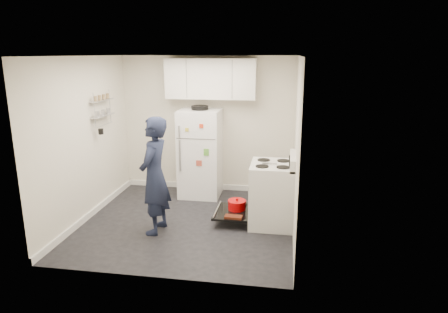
% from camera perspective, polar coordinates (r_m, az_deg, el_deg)
% --- Properties ---
extents(room, '(3.21, 3.21, 2.51)m').
position_cam_1_polar(room, '(5.95, -5.59, 1.56)').
color(room, black).
rests_on(room, ground).
extents(electric_range, '(0.66, 0.76, 1.10)m').
position_cam_1_polar(electric_range, '(6.09, 6.78, -5.42)').
color(electric_range, silver).
rests_on(electric_range, ground).
extents(open_oven_door, '(0.55, 0.70, 0.22)m').
position_cam_1_polar(open_oven_door, '(6.27, 1.50, -7.48)').
color(open_oven_door, black).
rests_on(open_oven_door, ground).
extents(refrigerator, '(0.72, 0.74, 1.64)m').
position_cam_1_polar(refrigerator, '(7.21, -3.38, 0.52)').
color(refrigerator, white).
rests_on(refrigerator, ground).
extents(upper_cabinets, '(1.60, 0.33, 0.70)m').
position_cam_1_polar(upper_cabinets, '(7.15, -1.88, 11.04)').
color(upper_cabinets, silver).
rests_on(upper_cabinets, room).
extents(wall_shelf_rack, '(0.14, 0.60, 0.61)m').
position_cam_1_polar(wall_shelf_rack, '(6.81, -17.00, 6.65)').
color(wall_shelf_rack, '#B2B2B7').
rests_on(wall_shelf_rack, room).
extents(person, '(0.44, 0.64, 1.70)m').
position_cam_1_polar(person, '(5.76, -9.89, -2.74)').
color(person, '#181E36').
rests_on(person, ground).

